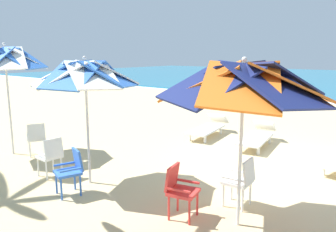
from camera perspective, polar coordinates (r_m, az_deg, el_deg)
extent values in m
plane|color=#D3B784|center=(8.26, 17.41, -8.38)|extent=(80.00, 80.00, 0.00)
cylinder|color=silver|center=(5.16, 12.26, -7.58)|extent=(0.05, 0.05, 2.07)
cube|color=orange|center=(4.93, 19.88, 5.47)|extent=(1.43, 1.31, 0.59)
cube|color=navy|center=(5.35, 17.66, 5.96)|extent=(1.33, 1.38, 0.59)
cube|color=orange|center=(5.53, 13.14, 6.32)|extent=(1.31, 1.43, 0.59)
cube|color=navy|center=(5.39, 8.47, 6.38)|extent=(1.38, 1.33, 0.59)
cube|color=orange|center=(4.99, 5.81, 6.10)|extent=(1.43, 1.31, 0.59)
cube|color=navy|center=(4.54, 7.10, 5.63)|extent=(1.33, 1.38, 0.59)
cube|color=orange|center=(4.32, 12.39, 5.21)|extent=(1.31, 1.43, 0.59)
cube|color=navy|center=(4.49, 18.00, 5.14)|extent=(1.38, 1.33, 0.59)
sphere|color=silver|center=(4.91, 12.96, 9.42)|extent=(0.08, 0.08, 0.08)
cube|color=red|center=(5.48, 2.65, -12.89)|extent=(0.53, 0.53, 0.05)
cube|color=red|center=(5.47, 0.71, -10.38)|extent=(0.18, 0.43, 0.40)
cube|color=red|center=(5.61, 3.47, -11.11)|extent=(0.40, 0.13, 0.03)
cube|color=red|center=(5.27, 1.80, -12.58)|extent=(0.40, 0.13, 0.03)
cylinder|color=red|center=(5.67, 5.04, -14.67)|extent=(0.04, 0.04, 0.41)
cylinder|color=red|center=(5.37, 3.68, -16.15)|extent=(0.04, 0.04, 0.41)
cylinder|color=red|center=(5.79, 1.67, -14.07)|extent=(0.04, 0.04, 0.41)
cylinder|color=red|center=(5.50, 0.14, -15.47)|extent=(0.04, 0.04, 0.41)
cube|color=white|center=(6.00, 11.79, -10.95)|extent=(0.47, 0.47, 0.05)
cube|color=white|center=(5.86, 13.70, -9.23)|extent=(0.12, 0.42, 0.40)
cube|color=white|center=(5.79, 11.05, -10.57)|extent=(0.40, 0.07, 0.03)
cube|color=white|center=(6.14, 12.56, -9.39)|extent=(0.40, 0.07, 0.03)
cylinder|color=white|center=(6.01, 9.45, -13.25)|extent=(0.04, 0.04, 0.41)
cylinder|color=white|center=(6.30, 10.83, -12.12)|extent=(0.04, 0.04, 0.41)
cylinder|color=white|center=(5.88, 12.65, -13.91)|extent=(0.04, 0.04, 0.41)
cylinder|color=white|center=(6.19, 13.89, -12.70)|extent=(0.04, 0.04, 0.41)
cylinder|color=silver|center=(6.90, -13.54, -2.91)|extent=(0.05, 0.05, 2.09)
cube|color=blue|center=(6.49, -10.06, 7.12)|extent=(1.17, 1.10, 0.51)
cube|color=white|center=(6.87, -9.89, 7.32)|extent=(1.11, 1.14, 0.51)
cube|color=blue|center=(7.17, -11.99, 7.38)|extent=(1.10, 1.17, 0.51)
cube|color=white|center=(7.21, -15.08, 7.26)|extent=(1.14, 1.11, 0.51)
cube|color=blue|center=(6.98, -17.63, 7.03)|extent=(1.17, 1.10, 0.51)
cube|color=white|center=(6.60, -18.24, 6.81)|extent=(1.11, 1.14, 0.51)
cube|color=blue|center=(6.29, -16.26, 6.75)|extent=(1.10, 1.17, 0.51)
cube|color=white|center=(6.24, -12.72, 6.89)|extent=(1.14, 1.11, 0.51)
sphere|color=silver|center=(6.71, -14.10, 9.62)|extent=(0.08, 0.08, 0.08)
cube|color=blue|center=(6.57, -16.81, -9.25)|extent=(0.56, 0.56, 0.05)
cube|color=blue|center=(6.55, -15.22, -7.15)|extent=(0.43, 0.23, 0.40)
cube|color=blue|center=(6.35, -16.36, -8.87)|extent=(0.17, 0.39, 0.03)
cube|color=blue|center=(6.72, -17.32, -7.84)|extent=(0.17, 0.39, 0.03)
cylinder|color=blue|center=(6.46, -17.79, -11.89)|extent=(0.04, 0.04, 0.41)
cylinder|color=blue|center=(6.78, -18.57, -10.84)|extent=(0.04, 0.04, 0.41)
cylinder|color=blue|center=(6.54, -14.76, -11.42)|extent=(0.04, 0.04, 0.41)
cylinder|color=blue|center=(6.86, -15.67, -10.42)|extent=(0.04, 0.04, 0.41)
cube|color=white|center=(7.67, -19.68, -6.55)|extent=(0.46, 0.46, 0.05)
cube|color=white|center=(7.44, -19.03, -5.23)|extent=(0.12, 0.42, 0.40)
cube|color=white|center=(7.55, -21.06, -6.04)|extent=(0.40, 0.06, 0.03)
cube|color=white|center=(7.73, -18.43, -5.49)|extent=(0.40, 0.06, 0.03)
cylinder|color=white|center=(7.81, -21.34, -8.14)|extent=(0.04, 0.04, 0.41)
cylinder|color=white|center=(7.96, -19.08, -7.63)|extent=(0.04, 0.04, 0.41)
cylinder|color=white|center=(7.51, -20.09, -8.80)|extent=(0.04, 0.04, 0.41)
cylinder|color=white|center=(7.67, -17.76, -8.25)|extent=(0.04, 0.04, 0.41)
cylinder|color=silver|center=(9.57, -25.47, 0.81)|extent=(0.05, 0.05, 2.32)
cube|color=blue|center=(9.13, -23.72, 9.09)|extent=(1.12, 1.10, 0.57)
cube|color=white|center=(9.50, -23.05, 9.17)|extent=(1.09, 1.15, 0.57)
cube|color=blue|center=(9.85, -24.16, 9.11)|extent=(1.10, 1.12, 0.57)
cube|color=white|center=(9.97, -26.32, 8.95)|extent=(1.15, 1.09, 0.57)
cube|color=white|center=(8.95, -25.92, 8.91)|extent=(1.15, 1.09, 0.57)
sphere|color=silver|center=(9.46, -26.30, 10.98)|extent=(0.08, 0.08, 0.08)
cube|color=white|center=(9.35, -21.63, -3.62)|extent=(0.59, 0.59, 0.05)
cube|color=white|center=(9.11, -21.64, -2.53)|extent=(0.27, 0.42, 0.40)
cube|color=white|center=(9.32, -22.91, -3.07)|extent=(0.37, 0.21, 0.03)
cube|color=white|center=(9.34, -20.46, -2.86)|extent=(0.37, 0.21, 0.03)
cylinder|color=white|center=(9.57, -22.67, -4.81)|extent=(0.04, 0.04, 0.41)
cylinder|color=white|center=(9.59, -20.57, -4.64)|extent=(0.04, 0.04, 0.41)
cylinder|color=white|center=(9.23, -22.54, -5.36)|extent=(0.04, 0.04, 0.41)
cylinder|color=white|center=(9.25, -20.36, -5.17)|extent=(0.04, 0.04, 0.41)
cube|color=white|center=(8.13, 25.06, -8.42)|extent=(0.06, 0.06, 0.22)
cube|color=white|center=(9.74, 14.71, -3.81)|extent=(0.89, 1.78, 0.06)
cube|color=white|center=(10.70, 16.20, -1.56)|extent=(0.67, 0.57, 0.36)
cube|color=white|center=(9.12, 15.20, -5.74)|extent=(0.06, 0.06, 0.22)
cube|color=white|center=(9.25, 12.11, -5.37)|extent=(0.06, 0.06, 0.22)
cube|color=white|center=(10.32, 16.95, -3.92)|extent=(0.06, 0.06, 0.22)
cube|color=white|center=(10.43, 14.21, -3.62)|extent=(0.06, 0.06, 0.22)
cube|color=white|center=(10.63, 6.49, -2.31)|extent=(0.87, 1.77, 0.06)
cube|color=white|center=(11.55, 8.60, -0.37)|extent=(0.67, 0.56, 0.36)
cube|color=white|center=(10.00, 6.35, -3.97)|extent=(0.06, 0.06, 0.22)
cube|color=white|center=(10.20, 3.71, -3.62)|extent=(0.06, 0.06, 0.22)
cube|color=white|center=(11.14, 8.99, -2.51)|extent=(0.06, 0.06, 0.22)
cube|color=white|center=(11.33, 6.57, -2.23)|extent=(0.06, 0.06, 0.22)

